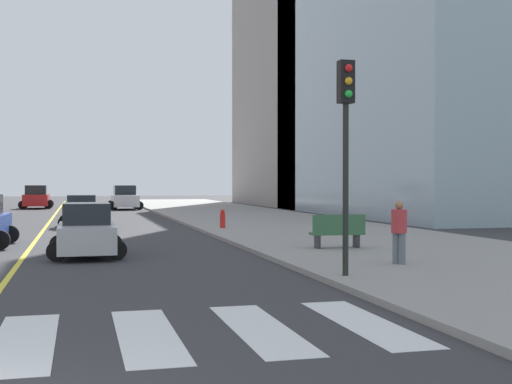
{
  "coord_description": "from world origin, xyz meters",
  "views": [
    {
      "loc": [
        1.7,
        -6.63,
        2.36
      ],
      "look_at": [
        9.11,
        22.16,
        1.92
      ],
      "focal_mm": 48.25,
      "sensor_mm": 36.0,
      "label": 1
    }
  ],
  "objects_px": {
    "car_white_fifth": "(125,198)",
    "pedestrian_waiting_east": "(399,229)",
    "park_bench": "(338,232)",
    "traffic_light_near_corner": "(346,125)",
    "car_red_nearest": "(36,198)",
    "car_silver_second": "(86,232)",
    "car_gray_sixth": "(81,212)",
    "fire_hydrant": "(223,219)"
  },
  "relations": [
    {
      "from": "car_gray_sixth",
      "to": "pedestrian_waiting_east",
      "type": "bearing_deg",
      "value": 112.35
    },
    {
      "from": "traffic_light_near_corner",
      "to": "pedestrian_waiting_east",
      "type": "distance_m",
      "value": 3.87
    },
    {
      "from": "car_gray_sixth",
      "to": "fire_hydrant",
      "type": "bearing_deg",
      "value": 143.68
    },
    {
      "from": "car_white_fifth",
      "to": "fire_hydrant",
      "type": "relative_size",
      "value": 5.2
    },
    {
      "from": "car_white_fifth",
      "to": "car_silver_second",
      "type": "bearing_deg",
      "value": 83.59
    },
    {
      "from": "car_red_nearest",
      "to": "pedestrian_waiting_east",
      "type": "distance_m",
      "value": 48.1
    },
    {
      "from": "car_white_fifth",
      "to": "pedestrian_waiting_east",
      "type": "distance_m",
      "value": 42.91
    },
    {
      "from": "car_silver_second",
      "to": "traffic_light_near_corner",
      "type": "distance_m",
      "value": 9.72
    },
    {
      "from": "car_silver_second",
      "to": "car_white_fifth",
      "type": "xyz_separation_m",
      "value": [
        3.54,
        37.26,
        0.17
      ]
    },
    {
      "from": "pedestrian_waiting_east",
      "to": "fire_hydrant",
      "type": "bearing_deg",
      "value": -28.9
    },
    {
      "from": "traffic_light_near_corner",
      "to": "car_red_nearest",
      "type": "bearing_deg",
      "value": -78.61
    },
    {
      "from": "traffic_light_near_corner",
      "to": "pedestrian_waiting_east",
      "type": "height_order",
      "value": "traffic_light_near_corner"
    },
    {
      "from": "car_silver_second",
      "to": "park_bench",
      "type": "distance_m",
      "value": 8.16
    },
    {
      "from": "car_white_fifth",
      "to": "fire_hydrant",
      "type": "bearing_deg",
      "value": 95.05
    },
    {
      "from": "car_white_fifth",
      "to": "pedestrian_waiting_east",
      "type": "xyz_separation_m",
      "value": [
        4.56,
        -42.67,
        0.12
      ]
    },
    {
      "from": "car_red_nearest",
      "to": "car_silver_second",
      "type": "height_order",
      "value": "car_red_nearest"
    },
    {
      "from": "park_bench",
      "to": "car_red_nearest",
      "type": "bearing_deg",
      "value": 20.16
    },
    {
      "from": "car_red_nearest",
      "to": "car_gray_sixth",
      "type": "xyz_separation_m",
      "value": [
        3.78,
        -26.41,
        -0.18
      ]
    },
    {
      "from": "car_silver_second",
      "to": "car_gray_sixth",
      "type": "bearing_deg",
      "value": -89.64
    },
    {
      "from": "car_gray_sixth",
      "to": "fire_hydrant",
      "type": "height_order",
      "value": "car_gray_sixth"
    },
    {
      "from": "car_red_nearest",
      "to": "traffic_light_near_corner",
      "type": "height_order",
      "value": "traffic_light_near_corner"
    },
    {
      "from": "fire_hydrant",
      "to": "car_red_nearest",
      "type": "bearing_deg",
      "value": 108.27
    },
    {
      "from": "car_red_nearest",
      "to": "car_white_fifth",
      "type": "distance_m",
      "value": 8.4
    },
    {
      "from": "car_white_fifth",
      "to": "park_bench",
      "type": "relative_size",
      "value": 2.52
    },
    {
      "from": "car_red_nearest",
      "to": "car_silver_second",
      "type": "bearing_deg",
      "value": -84.89
    },
    {
      "from": "car_gray_sixth",
      "to": "park_bench",
      "type": "bearing_deg",
      "value": 117.93
    },
    {
      "from": "car_red_nearest",
      "to": "pedestrian_waiting_east",
      "type": "xyz_separation_m",
      "value": [
        11.99,
        -46.58,
        0.12
      ]
    },
    {
      "from": "car_gray_sixth",
      "to": "fire_hydrant",
      "type": "xyz_separation_m",
      "value": [
        6.54,
        -4.84,
        -0.2
      ]
    },
    {
      "from": "fire_hydrant",
      "to": "car_silver_second",
      "type": "bearing_deg",
      "value": -122.94
    },
    {
      "from": "traffic_light_near_corner",
      "to": "park_bench",
      "type": "bearing_deg",
      "value": -109.63
    },
    {
      "from": "car_silver_second",
      "to": "car_white_fifth",
      "type": "height_order",
      "value": "car_white_fifth"
    },
    {
      "from": "car_white_fifth",
      "to": "park_bench",
      "type": "height_order",
      "value": "car_white_fifth"
    },
    {
      "from": "park_bench",
      "to": "fire_hydrant",
      "type": "relative_size",
      "value": 2.06
    },
    {
      "from": "car_gray_sixth",
      "to": "park_bench",
      "type": "xyz_separation_m",
      "value": [
        8.22,
        -15.63,
        -0.09
      ]
    },
    {
      "from": "car_silver_second",
      "to": "car_red_nearest",
      "type": "bearing_deg",
      "value": -84.68
    },
    {
      "from": "car_gray_sixth",
      "to": "pedestrian_waiting_east",
      "type": "height_order",
      "value": "pedestrian_waiting_east"
    },
    {
      "from": "car_red_nearest",
      "to": "car_white_fifth",
      "type": "bearing_deg",
      "value": -28.08
    },
    {
      "from": "car_red_nearest",
      "to": "traffic_light_near_corner",
      "type": "distance_m",
      "value": 49.41
    },
    {
      "from": "car_red_nearest",
      "to": "traffic_light_near_corner",
      "type": "relative_size",
      "value": 0.91
    },
    {
      "from": "car_red_nearest",
      "to": "traffic_light_near_corner",
      "type": "bearing_deg",
      "value": -78.9
    },
    {
      "from": "park_bench",
      "to": "pedestrian_waiting_east",
      "type": "bearing_deg",
      "value": -175.86
    },
    {
      "from": "car_white_fifth",
      "to": "pedestrian_waiting_east",
      "type": "height_order",
      "value": "car_white_fifth"
    }
  ]
}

